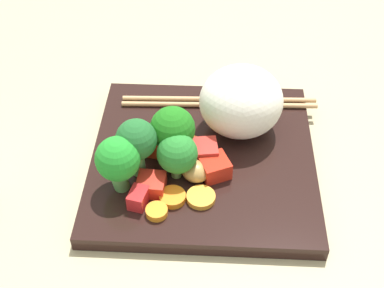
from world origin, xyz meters
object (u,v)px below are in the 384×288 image
object	(u,v)px
carrot_slice_3	(203,197)
chopstick_pair	(219,102)
rice_mound	(241,101)
broccoli_floret_0	(118,160)
square_plate	(203,159)

from	to	relation	value
carrot_slice_3	chopstick_pair	size ratio (longest dim) A/B	0.12
rice_mound	carrot_slice_3	bearing A→B (deg)	-18.79
broccoli_floret_0	chopstick_pair	size ratio (longest dim) A/B	0.27
square_plate	broccoli_floret_0	size ratio (longest dim) A/B	3.80
broccoli_floret_0	carrot_slice_3	bearing A→B (deg)	80.98
carrot_slice_3	broccoli_floret_0	bearing A→B (deg)	-99.02
rice_mound	chopstick_pair	xyz separation A→B (cm)	(-4.25, -2.36, -3.66)
rice_mound	broccoli_floret_0	xyz separation A→B (cm)	(9.71, -12.36, -0.12)
square_plate	chopstick_pair	xyz separation A→B (cm)	(-8.75, 1.65, 1.15)
rice_mound	square_plate	bearing A→B (deg)	-41.78
broccoli_floret_0	square_plate	bearing A→B (deg)	122.01
rice_mound	carrot_slice_3	size ratio (longest dim) A/B	3.18
rice_mound	broccoli_floret_0	distance (cm)	15.71
broccoli_floret_0	chopstick_pair	distance (cm)	17.53
rice_mound	carrot_slice_3	world-z (taller)	rice_mound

